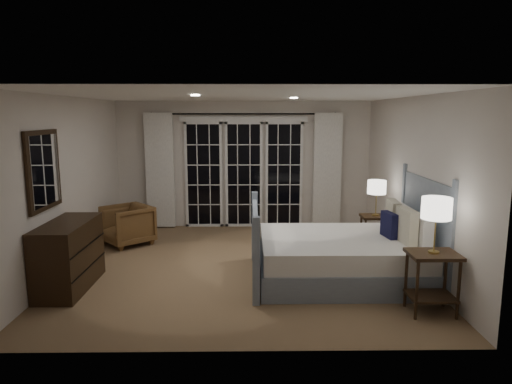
{
  "coord_description": "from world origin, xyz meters",
  "views": [
    {
      "loc": [
        0.12,
        -6.55,
        2.24
      ],
      "look_at": [
        0.21,
        0.43,
        1.05
      ],
      "focal_mm": 32.0,
      "sensor_mm": 36.0,
      "label": 1
    }
  ],
  "objects_px": {
    "lamp_right": "(377,188)",
    "dresser": "(69,255)",
    "lamp_left": "(437,209)",
    "nightstand_left": "(432,273)",
    "bed": "(344,254)",
    "armchair": "(127,225)",
    "nightstand_right": "(375,228)"
  },
  "relations": [
    {
      "from": "nightstand_right",
      "to": "lamp_left",
      "type": "distance_m",
      "value": 2.53
    },
    {
      "from": "lamp_right",
      "to": "armchair",
      "type": "height_order",
      "value": "lamp_right"
    },
    {
      "from": "lamp_left",
      "to": "lamp_right",
      "type": "bearing_deg",
      "value": 89.86
    },
    {
      "from": "nightstand_left",
      "to": "dresser",
      "type": "distance_m",
      "value": 4.48
    },
    {
      "from": "lamp_right",
      "to": "armchair",
      "type": "distance_m",
      "value": 4.29
    },
    {
      "from": "bed",
      "to": "nightstand_left",
      "type": "distance_m",
      "value": 1.35
    },
    {
      "from": "lamp_left",
      "to": "lamp_right",
      "type": "xyz_separation_m",
      "value": [
        0.01,
        2.39,
        -0.15
      ]
    },
    {
      "from": "lamp_right",
      "to": "lamp_left",
      "type": "bearing_deg",
      "value": -90.14
    },
    {
      "from": "nightstand_left",
      "to": "lamp_left",
      "type": "xyz_separation_m",
      "value": [
        0.0,
        -0.0,
        0.74
      ]
    },
    {
      "from": "bed",
      "to": "nightstand_right",
      "type": "height_order",
      "value": "bed"
    },
    {
      "from": "bed",
      "to": "nightstand_left",
      "type": "bearing_deg",
      "value": -55.37
    },
    {
      "from": "nightstand_right",
      "to": "lamp_right",
      "type": "height_order",
      "value": "lamp_right"
    },
    {
      "from": "nightstand_left",
      "to": "lamp_left",
      "type": "height_order",
      "value": "lamp_left"
    },
    {
      "from": "bed",
      "to": "armchair",
      "type": "distance_m",
      "value": 3.84
    },
    {
      "from": "bed",
      "to": "nightstand_left",
      "type": "height_order",
      "value": "bed"
    },
    {
      "from": "armchair",
      "to": "dresser",
      "type": "distance_m",
      "value": 2.04
    },
    {
      "from": "bed",
      "to": "nightstand_left",
      "type": "relative_size",
      "value": 3.35
    },
    {
      "from": "lamp_right",
      "to": "dresser",
      "type": "relative_size",
      "value": 0.47
    },
    {
      "from": "bed",
      "to": "armchair",
      "type": "relative_size",
      "value": 3.14
    },
    {
      "from": "lamp_left",
      "to": "lamp_right",
      "type": "distance_m",
      "value": 2.4
    },
    {
      "from": "nightstand_right",
      "to": "nightstand_left",
      "type": "bearing_deg",
      "value": -90.14
    },
    {
      "from": "armchair",
      "to": "lamp_left",
      "type": "bearing_deg",
      "value": 14.43
    },
    {
      "from": "bed",
      "to": "nightstand_right",
      "type": "relative_size",
      "value": 3.95
    },
    {
      "from": "dresser",
      "to": "lamp_left",
      "type": "bearing_deg",
      "value": -10.51
    },
    {
      "from": "bed",
      "to": "lamp_left",
      "type": "distance_m",
      "value": 1.6
    },
    {
      "from": "lamp_left",
      "to": "dresser",
      "type": "bearing_deg",
      "value": 169.49
    },
    {
      "from": "nightstand_right",
      "to": "armchair",
      "type": "bearing_deg",
      "value": 173.93
    },
    {
      "from": "armchair",
      "to": "dresser",
      "type": "height_order",
      "value": "dresser"
    },
    {
      "from": "nightstand_left",
      "to": "lamp_left",
      "type": "distance_m",
      "value": 0.74
    },
    {
      "from": "lamp_left",
      "to": "armchair",
      "type": "xyz_separation_m",
      "value": [
        -4.19,
        2.84,
        -0.87
      ]
    },
    {
      "from": "nightstand_left",
      "to": "armchair",
      "type": "xyz_separation_m",
      "value": [
        -4.19,
        2.84,
        -0.13
      ]
    },
    {
      "from": "nightstand_left",
      "to": "bed",
      "type": "bearing_deg",
      "value": 124.63
    }
  ]
}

